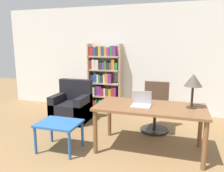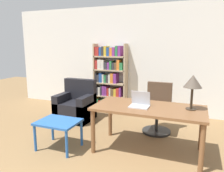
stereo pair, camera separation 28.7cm
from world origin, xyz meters
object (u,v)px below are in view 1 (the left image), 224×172
Objects in this scene: table_lamp at (193,81)px; bookshelf at (103,78)px; desk at (150,111)px; side_table_blue at (59,126)px; laptop at (141,103)px; office_chair at (155,109)px; armchair at (72,107)px.

table_lamp is 2.84m from bookshelf.
table_lamp reaches higher than desk.
side_table_blue is (-2.04, -0.54, -0.76)m from table_lamp.
table_lamp reaches higher than side_table_blue.
side_table_blue is (-1.28, -0.40, -0.40)m from laptop.
office_chair is at bearing -35.05° from bookshelf.
bookshelf is (0.41, 1.02, 0.55)m from armchair.
desk is 1.89× the size of armchair.
table_lamp is at bearing -18.26° from armchair.
laptop reaches higher than office_chair.
table_lamp is at bearing 14.76° from side_table_blue.
desk reaches higher than side_table_blue.
armchair is (-1.90, 0.02, -0.13)m from office_chair.
office_chair reaches higher than armchair.
table_lamp is 1.27m from office_chair.
office_chair is (-0.63, 0.82, -0.74)m from table_lamp.
table_lamp is (0.63, 0.10, 0.51)m from desk.
office_chair is 1.06× the size of armchair.
desk is 3.27× the size of table_lamp.
laptop is 0.86m from table_lamp.
armchair is at bearing -112.03° from bookshelf.
office_chair reaches higher than desk.
bookshelf is at bearing 144.95° from office_chair.
laptop is 0.33× the size of armchair.
laptop reaches higher than armchair.
desk is at bearing -26.06° from armchair.
desk is at bearing -171.37° from table_lamp.
office_chair is at bearing 127.74° from table_lamp.
side_table_blue is at bearing -162.60° from laptop.
table_lamp is 0.30× the size of bookshelf.
desk is 5.72× the size of laptop.
laptop is 1.40m from side_table_blue.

